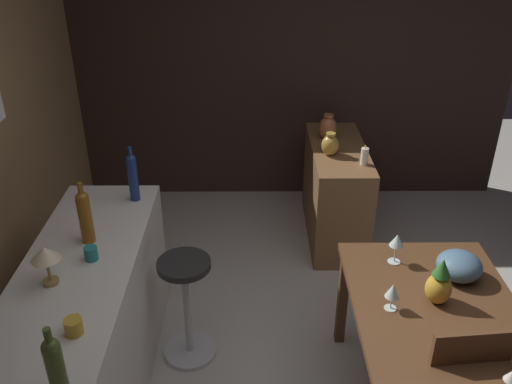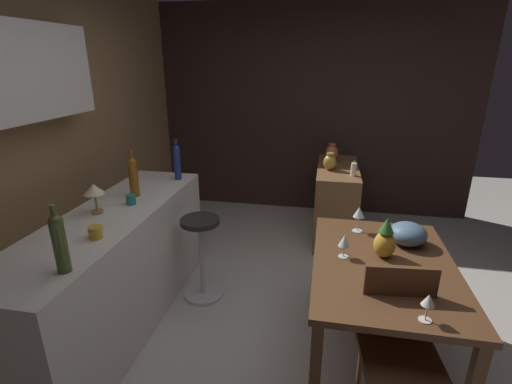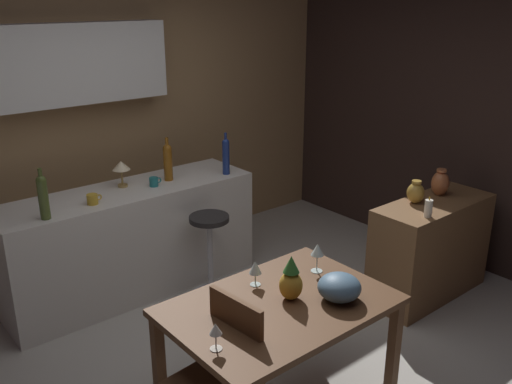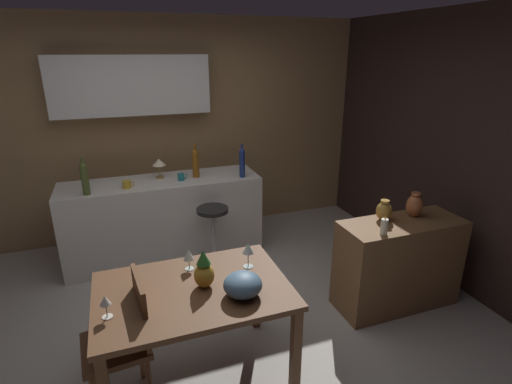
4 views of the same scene
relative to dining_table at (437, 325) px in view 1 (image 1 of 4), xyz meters
The scene contains 19 objects.
wall_side_right 2.90m from the dining_table, 16.43° to the left, with size 0.10×4.40×2.60m, color #33231E.
dining_table is the anchor object (origin of this frame).
kitchen_counter 1.89m from the dining_table, 88.88° to the left, with size 2.10×0.60×0.90m, color silver.
sideboard_cabinet 1.92m from the dining_table, ahead, with size 1.10×0.44×0.82m, color brown.
bar_stool 1.46m from the dining_table, 71.07° to the left, with size 0.34×0.34×0.72m.
wine_glass_left 0.51m from the dining_table, 17.44° to the left, with size 0.08×0.08×0.19m.
wine_glass_right 0.32m from the dining_table, 84.20° to the left, with size 0.08×0.08×0.16m.
wine_glass_center 0.58m from the dining_table, 166.90° to the right, with size 0.06×0.06×0.15m.
pineapple_centerpiece 0.22m from the dining_table, ahead, with size 0.13×0.13×0.27m.
fruit_bowl 0.38m from the dining_table, 32.47° to the right, with size 0.25×0.25×0.15m, color slate.
wine_bottle_amber 1.97m from the dining_table, 77.38° to the left, with size 0.07×0.07×0.37m.
wine_bottle_olive 1.86m from the dining_table, 112.32° to the left, with size 0.07×0.07×0.37m.
wine_bottle_cobalt 1.97m from the dining_table, 62.26° to the left, with size 0.06×0.06×0.37m.
cup_teal 1.85m from the dining_table, 82.30° to the left, with size 0.11×0.07×0.08m.
cup_mustard 1.80m from the dining_table, 100.21° to the left, with size 0.12×0.08×0.08m.
counter_lamp 2.01m from the dining_table, 88.83° to the left, with size 0.14×0.14×0.22m.
pillar_candle_tall 1.59m from the dining_table, ahead, with size 0.06×0.06×0.16m.
vase_copper 2.10m from the dining_table, ahead, with size 0.14×0.14×0.22m.
vase_brass 1.80m from the dining_table, 11.32° to the left, with size 0.14×0.14×0.18m.
Camera 1 is at (-2.30, 0.45, 2.60)m, focal length 38.18 mm.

